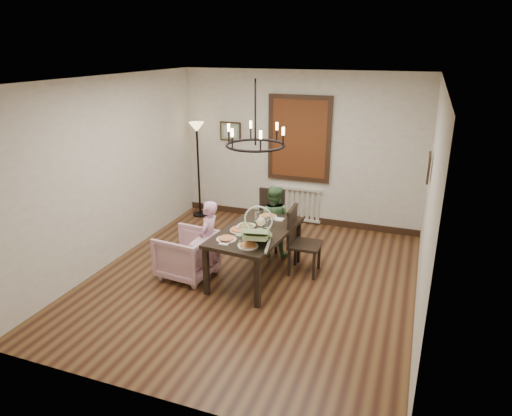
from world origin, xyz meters
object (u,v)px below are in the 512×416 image
Objects in this scene: armchair at (187,254)px; elderly_woman at (209,246)px; chair_right at (305,241)px; chair_far at (269,220)px; floor_lamp at (198,171)px; seated_man at (273,226)px; baby_bouncer at (257,232)px; dining_table at (255,236)px; drinking_glass at (266,223)px.

armchair is 0.36m from elderly_woman.
chair_far is at bearing 49.30° from chair_right.
seated_man is at bearing -32.13° from floor_lamp.
baby_bouncer reaches higher than armchair.
chair_right is 3.07m from floor_lamp.
elderly_woman is at bearing 112.81° from chair_right.
elderly_woman is 1.00× the size of seated_man.
baby_bouncer is (0.19, -0.44, 0.26)m from dining_table.
chair_far is 0.97× the size of chair_right.
chair_right is 0.56× the size of floor_lamp.
floor_lamp is (-2.11, 2.48, -0.01)m from baby_bouncer.
chair_far is 0.97m from drinking_glass.
baby_bouncer is at bearing 96.17° from seated_man.
seated_man reaches higher than elderly_woman.
floor_lamp is at bearing 55.87° from chair_right.
baby_bouncer is at bearing 88.56° from armchair.
drinking_glass is 0.07× the size of floor_lamp.
armchair is at bearing -157.17° from drinking_glass.
elderly_woman is 2.60m from floor_lamp.
armchair is 1.49m from seated_man.
baby_bouncer is (1.14, -0.14, 0.58)m from armchair.
floor_lamp is (-0.97, 2.34, 0.56)m from armchair.
baby_bouncer is (0.19, -1.28, 0.44)m from seated_man.
chair_far is at bearing -55.88° from seated_man.
baby_bouncer reaches higher than chair_right.
floor_lamp reaches higher than elderly_woman.
chair_far is 7.38× the size of drinking_glass.
seated_man reaches higher than drinking_glass.
elderly_woman is at bearing -115.44° from chair_far.
seated_man is (-0.64, 0.45, -0.03)m from chair_right.
floor_lamp is at bearing 138.98° from dining_table.
floor_lamp is at bearing 118.59° from baby_bouncer.
seated_man is 1.74× the size of baby_bouncer.
chair_far is at bearing 155.92° from elderly_woman.
dining_table is at bearing 119.98° from chair_right.
armchair is (-1.58, -0.69, -0.17)m from chair_right.
baby_bouncer reaches higher than elderly_woman.
elderly_woman reaches higher than dining_table.
baby_bouncer is 4.11× the size of drinking_glass.
floor_lamp reaches higher than baby_bouncer.
baby_bouncer is (0.83, -0.26, 0.44)m from elderly_woman.
chair_right is 1.06× the size of elderly_woman.
floor_lamp reaches higher than chair_far.
dining_table is 12.34× the size of drinking_glass.
baby_bouncer reaches higher than dining_table.
baby_bouncer is at bearing -61.32° from dining_table.
chair_far is at bearing 90.99° from baby_bouncer.
armchair is (-0.95, -0.30, -0.31)m from dining_table.
floor_lamp is (-2.03, 1.90, 0.10)m from drinking_glass.
floor_lamp is (-1.28, 2.22, 0.42)m from elderly_woman.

